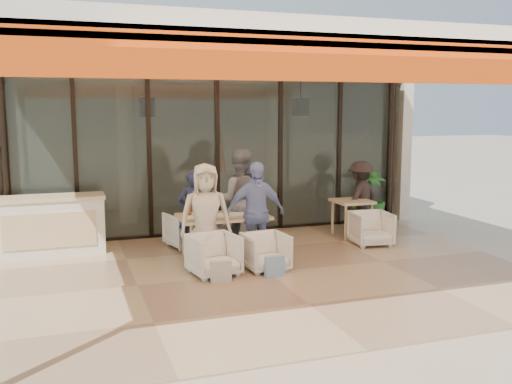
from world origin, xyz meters
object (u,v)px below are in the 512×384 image
Objects in this scene: host_counter at (50,225)px; dining_table at (223,218)px; diner_grey at (239,200)px; chair_far_right at (231,226)px; diner_cream at (205,216)px; side_table at (352,205)px; chair_near_left at (214,253)px; standing_woman at (361,197)px; potted_palm at (369,196)px; diner_navy at (193,212)px; side_chair at (371,227)px; chair_near_right at (266,250)px; chair_far_left at (187,228)px; diner_periwinkle at (255,213)px.

dining_table is at bearing -22.38° from host_counter.
chair_far_right is at bearing -75.74° from diner_grey.
diner_cream is 2.26× the size of side_table.
standing_woman is at bearing 18.17° from chair_near_left.
chair_near_left is 4.83m from potted_palm.
diner_navy reaches higher than chair_far_right.
dining_table is 0.66m from diner_grey.
potted_palm is (4.11, 1.12, -0.09)m from diner_navy.
chair_far_right is at bearing 163.97° from side_chair.
chair_near_right is 0.36× the size of diner_grey.
diner_cream is (-0.84, -1.40, 0.50)m from chair_far_right.
diner_cream is (0.00, 0.50, 0.48)m from chair_near_left.
chair_far_left is 1.90m from chair_near_left.
side_chair is at bearing 148.21° from chair_far_left.
chair_far_right is 0.92× the size of side_table.
chair_near_right is 0.71m from diner_periwinkle.
diner_navy is 0.81× the size of diner_grey.
potted_palm is at bearing 68.26° from side_chair.
potted_palm is at bearing 22.95° from dining_table.
diner_cream is (-0.84, -0.90, -0.07)m from diner_grey.
side_table is (3.24, 0.25, -0.10)m from diner_navy.
side_table is (3.24, 1.65, 0.28)m from chair_near_left.
diner_grey reaches higher than side_table.
chair_near_right is 0.89× the size of side_table.
potted_palm is (3.27, 1.12, -0.27)m from diner_grey.
diner_grey reaches higher than chair_far_left.
side_chair is at bearing -177.38° from diner_grey.
standing_woman is (0.32, 0.24, 0.11)m from side_table.
diner_cream is 3.45m from side_table.
host_counter is at bearing 141.46° from chair_near_right.
diner_periwinkle is 2.49m from side_chair.
chair_far_left is at bearing -87.84° from diner_navy.
diner_navy is 0.88× the size of diner_periwinkle.
chair_near_right is at bearing -65.89° from dining_table.
diner_grey is at bearing 134.50° from chair_far_left.
host_counter is 2.48× the size of side_table.
host_counter is at bearing -19.59° from chair_far_left.
diner_grey reaches higher than diner_navy.
host_counter is at bearing 174.42° from side_chair.
dining_table is 0.82× the size of diner_grey.
side_table reaches higher than chair_near_right.
diner_periwinkle is 2.38× the size of side_chair.
side_chair is (3.24, -0.50, -0.39)m from diner_navy.
chair_far_right is 0.41× the size of diner_periwinkle.
chair_near_right is (0.84, -1.90, -0.03)m from chair_far_left.
diner_cream reaches higher than chair_far_left.
chair_far_left is 0.43× the size of diner_periwinkle.
diner_navy is at bearing 177.78° from side_chair.
chair_far_right is at bearing -28.23° from standing_woman.
chair_near_right is (3.21, -2.10, -0.20)m from host_counter.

